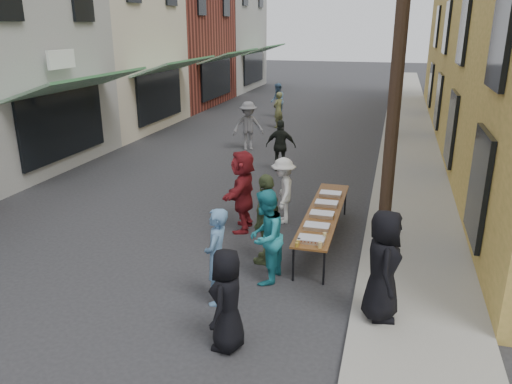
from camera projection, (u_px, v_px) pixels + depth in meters
The scene contains 27 objects.
ground at pixel (135, 290), 9.15m from camera, with size 120.00×120.00×0.00m, color #28282B.
sidewalk at pixel (409, 136), 21.55m from camera, with size 2.20×60.00×0.10m, color gray.
storefront_row at pixel (93, 35), 24.02m from camera, with size 8.00×37.00×9.00m.
utility_pole_near at pixel (401, 32), 9.35m from camera, with size 0.26×0.26×9.00m, color #2D2116.
utility_pole_mid at pixel (402, 27), 20.30m from camera, with size 0.26×0.26×9.00m, color #2D2116.
utility_pole_far at pixel (402, 26), 31.25m from camera, with size 0.26×0.26×9.00m, color #2D2116.
serving_table at pixel (324, 213), 10.91m from camera, with size 0.70×4.00×0.75m.
catering_tray_sausage at pixel (311, 240), 9.38m from camera, with size 0.50×0.33×0.08m, color maroon.
catering_tray_foil_b at pixel (317, 227), 9.97m from camera, with size 0.50×0.33×0.08m, color #B2B2B7.
catering_tray_buns at pixel (322, 214), 10.61m from camera, with size 0.50×0.33×0.08m, color tan.
catering_tray_foil_d at pixel (326, 204), 11.25m from camera, with size 0.50×0.33×0.08m, color #B2B2B7.
catering_tray_buns_end at pixel (331, 194), 11.89m from camera, with size 0.50×0.33×0.08m, color tan.
condiment_jar_a at pixel (297, 245), 9.16m from camera, with size 0.07×0.07×0.08m, color #A57F26.
condiment_jar_b at pixel (298, 242), 9.25m from camera, with size 0.07×0.07×0.08m, color #A57F26.
condiment_jar_c at pixel (299, 240), 9.34m from camera, with size 0.07×0.07×0.08m, color #A57F26.
cup_stack at pixel (320, 245), 9.09m from camera, with size 0.08×0.08×0.12m, color tan.
guest_front_a at pixel (227, 300), 7.31m from camera, with size 0.78×0.51×1.60m, color black.
guest_front_b at pixel (217, 257), 8.51m from camera, with size 0.63×0.42×1.74m, color #547CA4.
guest_front_c at pixel (265, 237), 9.21m from camera, with size 0.88×0.69×1.81m, color teal.
guest_front_d at pixel (283, 190), 12.07m from camera, with size 1.05×0.60×1.62m, color white.
guest_front_e at pixel (267, 219), 9.97m from camera, with size 1.10×0.46×1.87m, color #4A5732.
guest_queue_back at pixel (243, 191), 11.57m from camera, with size 1.79×0.57×1.93m, color maroon.
server at pixel (383, 265), 7.87m from camera, with size 0.90×0.59×1.84m, color black.
passerby_left at pixel (248, 126), 19.08m from camera, with size 1.20×0.69×1.86m, color slate.
passerby_mid at pixel (281, 146), 16.31m from camera, with size 0.99×0.41×1.69m, color black.
passerby_right at pixel (278, 110), 23.23m from camera, with size 0.61×0.40×1.66m, color #61643A.
passerby_far at pixel (278, 100), 25.81m from camera, with size 0.85×0.66×1.75m, color #4B6E92.
Camera 1 is at (4.32, -7.19, 4.64)m, focal length 35.00 mm.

